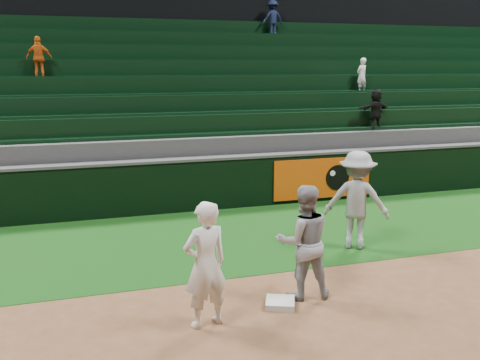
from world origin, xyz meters
name	(u,v)px	position (x,y,z in m)	size (l,w,h in m)	color
ground	(288,297)	(0.00, 0.00, 0.00)	(70.00, 70.00, 0.00)	brown
foul_grass	(230,236)	(0.00, 3.00, 0.00)	(36.00, 4.20, 0.01)	#0E370D
upper_deck	(134,3)	(0.00, 17.45, 6.00)	(40.00, 12.00, 12.00)	black
first_base	(280,303)	(-0.22, -0.25, 0.05)	(0.40, 0.40, 0.09)	silver
first_baseman	(205,265)	(-1.37, -0.49, 0.84)	(0.61, 0.40, 1.68)	white
baserunner	(304,242)	(0.21, -0.04, 0.84)	(0.82, 0.64, 1.69)	gray
base_coach	(357,200)	(2.04, 1.66, 0.92)	(1.18, 0.68, 1.83)	#999BA5
field_wall	(205,183)	(0.03, 5.20, 0.63)	(36.00, 0.45, 1.25)	black
stadium_seating	(173,122)	(0.00, 8.97, 1.70)	(36.00, 5.95, 5.54)	#373739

